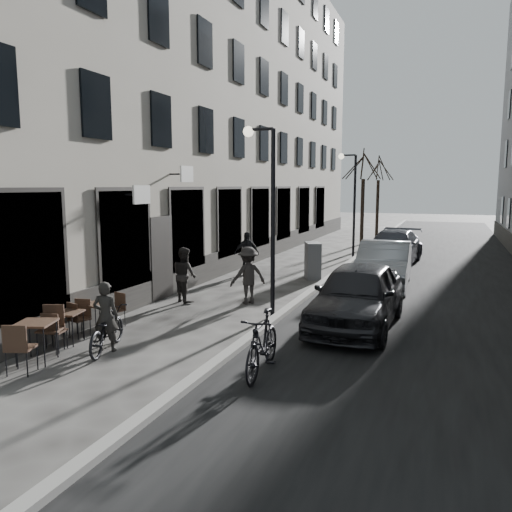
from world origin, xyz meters
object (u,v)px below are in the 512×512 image
Objects in this scene: bistro_set_c at (98,314)px; bicycle at (106,330)px; pedestrian_mid at (248,275)px; pedestrian_far at (247,253)px; car_mid at (384,265)px; bistro_set_a at (36,338)px; streetlamp_far at (351,193)px; pedestrian_near at (184,275)px; car_far at (393,247)px; utility_cabinet at (313,261)px; streetlamp_near at (267,200)px; bistro_set_b at (68,324)px; tree_far at (379,168)px; moped at (262,344)px; car_near at (357,295)px; tree_near at (364,165)px.

bicycle reaches higher than bistro_set_c.
pedestrian_far is at bearing -110.58° from pedestrian_mid.
bistro_set_a is at bearing -120.70° from car_mid.
streetlamp_far reaches higher than pedestrian_near.
bistro_set_a is at bearing -103.91° from car_far.
utility_cabinet is at bearing -112.34° from car_far.
streetlamp_near reaches higher than bistro_set_b.
bistro_set_c is (-3.41, -23.86, -4.23)m from tree_far.
moped is at bearing 71.37° from pedestrian_mid.
bicycle is (1.15, -0.12, 0.02)m from bistro_set_b.
moped reaches higher than bistro_set_a.
moped is (1.37, -4.00, -2.56)m from streetlamp_near.
car_near is (2.74, -6.01, 0.11)m from utility_cabinet.
streetlamp_near is at bearing -90.20° from tree_far.
bistro_set_a is at bearing -98.97° from tree_near.
bistro_set_b is 0.87× the size of pedestrian_mid.
car_far reaches higher than moped.
streetlamp_near is at bearing 178.41° from car_near.
utility_cabinet is at bearing -92.49° from streetlamp_far.
pedestrian_near is at bearing -97.31° from bicycle.
streetlamp_near is 4.94m from moped.
bistro_set_a is 1.15× the size of bistro_set_b.
streetlamp_near is at bearing 104.88° from moped.
pedestrian_near is at bearing -28.48° from pedestrian_mid.
utility_cabinet reaches higher than moped.
bicycle is 5.32m from pedestrian_mid.
tree_far is 3.38× the size of pedestrian_near.
utility_cabinet is 2.69m from pedestrian_far.
tree_far is at bearing 64.29° from bistro_set_a.
pedestrian_near is (-0.70, 4.66, 0.38)m from bicycle.
utility_cabinet is at bearing 92.60° from streetlamp_near.
car_far is (5.13, 10.01, -0.08)m from pedestrian_near.
pedestrian_far is (-0.01, 5.02, 0.02)m from pedestrian_near.
pedestrian_far is at bearing -115.13° from streetlamp_far.
bistro_set_a is 1.17× the size of bistro_set_c.
moped is at bearing -101.49° from pedestrian_far.
tree_near reaches higher than car_near.
streetlamp_near and streetlamp_far have the same top height.
car_far is (5.58, 14.55, 0.32)m from bistro_set_b.
pedestrian_far is at bearing 101.31° from bistro_set_c.
car_near reaches higher than bistro_set_c.
bistro_set_b is 5.58m from pedestrian_mid.
tree_far is 3.29× the size of bistro_set_a.
bicycle is (-2.23, -15.95, -2.69)m from streetlamp_far.
car_near is (3.51, -1.34, -0.05)m from pedestrian_mid.
bistro_set_c is 6.43m from car_near.
utility_cabinet reaches higher than bicycle.
car_far is at bearing 56.81° from bistro_set_b.
tree_near is at bearing 88.62° from streetlamp_far.
pedestrian_near is 0.85× the size of moped.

